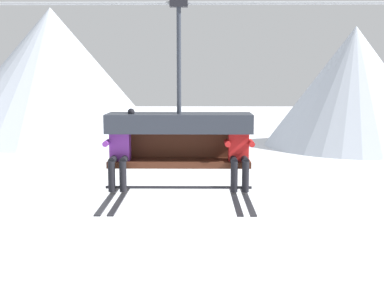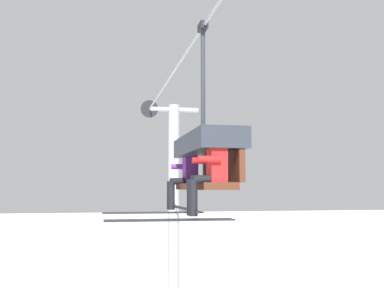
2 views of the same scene
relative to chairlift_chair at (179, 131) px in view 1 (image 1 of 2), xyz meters
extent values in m
cone|color=silver|center=(-15.86, 46.11, 1.20)|extent=(23.81, 23.81, 14.23)
cone|color=silver|center=(15.40, 39.20, -0.16)|extent=(16.85, 16.85, 11.51)
cylinder|color=#9EA3A8|center=(0.95, -0.07, 2.00)|extent=(20.03, 0.05, 0.05)
cube|color=#512819|center=(0.00, -0.07, -0.52)|extent=(2.28, 0.48, 0.10)
cube|color=#512819|center=(0.00, 0.21, -0.24)|extent=(2.28, 0.08, 0.45)
cube|color=#2D333D|center=(0.00, -0.01, 0.13)|extent=(2.33, 0.68, 0.30)
cylinder|color=black|center=(0.00, -0.39, -0.85)|extent=(2.28, 0.04, 0.04)
cylinder|color=#2D333D|center=(0.00, -0.07, 1.12)|extent=(0.07, 0.07, 1.67)
cube|color=black|center=(0.00, -0.07, 2.00)|extent=(0.28, 0.12, 0.12)
cube|color=purple|center=(-0.95, -0.09, -0.21)|extent=(0.32, 0.22, 0.52)
sphere|color=maroon|center=(-0.95, -0.09, 0.15)|extent=(0.22, 0.22, 0.22)
ellipsoid|color=black|center=(-0.95, -0.19, 0.15)|extent=(0.17, 0.04, 0.08)
cylinder|color=black|center=(-1.04, -0.26, -0.43)|extent=(0.11, 0.34, 0.11)
cylinder|color=black|center=(-0.86, -0.26, -0.43)|extent=(0.11, 0.34, 0.11)
cylinder|color=black|center=(-1.04, -0.43, -0.67)|extent=(0.11, 0.11, 0.48)
cylinder|color=black|center=(-0.86, -0.43, -0.67)|extent=(0.11, 0.11, 0.48)
cube|color=#232328|center=(-1.04, -0.73, -0.96)|extent=(0.09, 1.70, 0.02)
cube|color=#232328|center=(-0.86, -0.73, -0.96)|extent=(0.09, 1.70, 0.02)
cylinder|color=purple|center=(-1.14, -0.24, -0.17)|extent=(0.09, 0.30, 0.09)
cylinder|color=purple|center=(-0.76, -0.09, 0.14)|extent=(0.09, 0.09, 0.30)
sphere|color=black|center=(-0.76, -0.09, 0.31)|extent=(0.11, 0.11, 0.11)
cube|color=red|center=(0.95, -0.09, -0.21)|extent=(0.32, 0.22, 0.52)
sphere|color=maroon|center=(0.95, -0.09, 0.15)|extent=(0.22, 0.22, 0.22)
ellipsoid|color=black|center=(0.95, -0.19, 0.15)|extent=(0.17, 0.04, 0.08)
cylinder|color=black|center=(0.86, -0.26, -0.43)|extent=(0.11, 0.34, 0.11)
cylinder|color=black|center=(1.04, -0.26, -0.43)|extent=(0.11, 0.34, 0.11)
cylinder|color=black|center=(0.86, -0.43, -0.67)|extent=(0.11, 0.11, 0.48)
cylinder|color=black|center=(1.04, -0.43, -0.67)|extent=(0.11, 0.11, 0.48)
cube|color=#232328|center=(0.86, -0.73, -0.96)|extent=(0.09, 1.70, 0.02)
cube|color=#232328|center=(1.04, -0.73, -0.96)|extent=(0.09, 1.70, 0.02)
cylinder|color=red|center=(0.76, -0.24, -0.17)|extent=(0.09, 0.30, 0.09)
cylinder|color=red|center=(1.14, -0.24, -0.17)|extent=(0.09, 0.30, 0.09)
camera|label=1|loc=(0.29, -7.74, 0.88)|focal=45.00mm
camera|label=2|loc=(7.22, -1.66, -0.54)|focal=45.00mm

